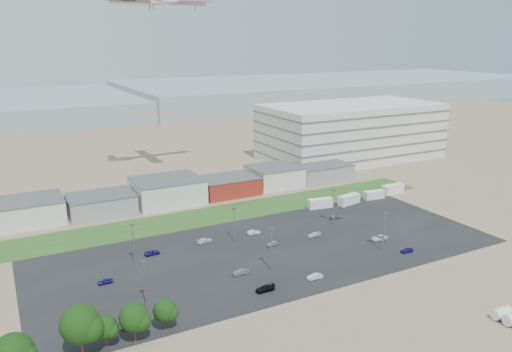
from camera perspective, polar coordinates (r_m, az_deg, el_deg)
ground at (r=113.39m, az=4.62°, el=-12.52°), size 700.00×700.00×0.00m
parking_lot at (r=131.12m, az=1.74°, el=-8.48°), size 120.00×50.00×0.01m
grass_strip at (r=155.90m, az=-5.73°, el=-4.61°), size 160.00×16.00×0.02m
hills_backdrop at (r=413.03m, az=-14.69°, el=8.03°), size 700.00×200.00×9.00m
building_row at (r=166.91m, az=-13.68°, el=-2.19°), size 170.00×20.00×8.00m
parking_garage at (r=233.82m, az=10.83°, el=5.05°), size 80.00×40.00×25.00m
storage_tank_nw at (r=111.97m, az=26.24°, el=-13.84°), size 4.12×2.06×2.47m
box_trailer_a at (r=163.81m, az=7.33°, el=-3.11°), size 8.44×3.72×3.06m
box_trailer_b at (r=168.94m, az=10.57°, el=-2.66°), size 8.79×4.23×3.16m
box_trailer_c at (r=176.48m, az=13.34°, el=-2.10°), size 7.65×3.00×2.80m
box_trailer_d at (r=183.97m, az=15.37°, el=-1.45°), size 8.83×3.09×3.27m
tree_left at (r=93.52m, az=-19.45°, el=-16.06°), size 7.30×7.30×10.96m
tree_mid at (r=95.71m, az=-16.88°, el=-16.44°), size 4.66×4.66×6.99m
tree_right at (r=95.50m, az=-13.78°, el=-15.75°), size 5.66×5.66×8.49m
tree_near at (r=98.15m, az=-10.40°, el=-15.11°), size 4.71×4.71×7.06m
lightpole_front_l at (r=106.18m, az=-12.58°, el=-11.91°), size 1.16×0.48×9.86m
lightpole_front_m at (r=118.35m, az=1.80°, el=-8.38°), size 1.25×0.52×10.64m
lightpole_front_r at (r=133.17m, az=14.44°, el=-6.18°), size 1.22×0.51×10.41m
lightpole_back_l at (r=124.52m, az=-13.83°, el=-7.63°), size 1.24×0.52×10.54m
lightpole_back_m at (r=135.21m, az=-2.51°, el=-5.57°), size 1.12×0.46×9.48m
lightpole_back_r at (r=149.16m, az=8.84°, el=-3.50°), size 1.24×0.52×10.56m
airliner at (r=192.82m, az=-11.02°, el=19.13°), size 44.50×31.15×12.85m
parked_car_0 at (r=141.18m, az=13.92°, el=-6.88°), size 4.82×2.37×1.32m
parked_car_2 at (r=135.29m, az=16.85°, el=-8.13°), size 3.53×1.73×1.16m
parked_car_3 at (r=111.09m, az=1.04°, el=-12.72°), size 4.44×1.86×1.28m
parked_car_4 at (r=118.26m, az=-1.72°, el=-10.90°), size 3.87×1.40×1.27m
parked_car_5 at (r=119.07m, az=-16.86°, el=-11.45°), size 3.34×1.39×1.13m
parked_car_6 at (r=136.21m, az=-5.91°, el=-7.34°), size 4.55×2.32×1.27m
parked_car_7 at (r=133.77m, az=1.92°, el=-7.73°), size 3.41×1.56×1.09m
parked_car_8 at (r=155.16m, az=9.08°, el=-4.58°), size 3.79×1.57×1.28m
parked_car_9 at (r=131.03m, az=-11.79°, el=-8.57°), size 4.07×2.08×1.10m
parked_car_10 at (r=101.58m, az=-14.03°, el=-16.17°), size 3.84×1.79×1.08m
parked_car_11 at (r=141.16m, az=-0.25°, el=-6.43°), size 3.71×1.41×1.21m
parked_car_12 at (r=140.50m, az=6.66°, el=-6.67°), size 3.83×1.63×1.10m
parked_car_13 at (r=116.97m, az=6.75°, el=-11.33°), size 3.81×1.64×1.22m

